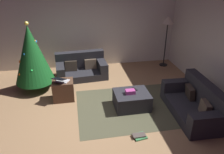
% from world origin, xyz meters
% --- Properties ---
extents(ground_plane, '(6.40, 6.40, 0.00)m').
position_xyz_m(ground_plane, '(0.00, 0.00, 0.00)').
color(ground_plane, '#93704C').
extents(rear_partition, '(6.40, 0.12, 2.60)m').
position_xyz_m(rear_partition, '(0.00, 3.14, 1.30)').
color(rear_partition, beige).
rests_on(rear_partition, ground_plane).
extents(couch_left, '(1.56, 0.97, 0.74)m').
position_xyz_m(couch_left, '(-0.20, 2.25, 0.28)').
color(couch_left, '#26262B').
rests_on(couch_left, ground_plane).
extents(couch_right, '(0.93, 1.75, 0.76)m').
position_xyz_m(couch_right, '(2.25, -0.28, 0.28)').
color(couch_right, '#26262B').
rests_on(couch_right, ground_plane).
extents(ottoman, '(0.82, 0.68, 0.39)m').
position_xyz_m(ottoman, '(0.89, 0.26, 0.19)').
color(ottoman, '#26262B').
rests_on(ottoman, ground_plane).
extents(gift_box, '(0.23, 0.16, 0.09)m').
position_xyz_m(gift_box, '(0.84, 0.23, 0.44)').
color(gift_box, '#B23F8C').
rests_on(gift_box, ottoman).
extents(tv_remote, '(0.11, 0.17, 0.02)m').
position_xyz_m(tv_remote, '(0.99, 0.40, 0.40)').
color(tv_remote, black).
rests_on(tv_remote, ottoman).
extents(christmas_tree, '(1.04, 1.04, 1.88)m').
position_xyz_m(christmas_tree, '(-1.48, 1.62, 1.02)').
color(christmas_tree, brown).
rests_on(christmas_tree, ground_plane).
extents(side_table, '(0.52, 0.44, 0.51)m').
position_xyz_m(side_table, '(-0.73, 0.93, 0.26)').
color(side_table, '#4C3323').
rests_on(side_table, ground_plane).
extents(laptop, '(0.45, 0.47, 0.16)m').
position_xyz_m(laptop, '(-0.75, 0.88, 0.57)').
color(laptop, silver).
rests_on(laptop, side_table).
extents(book_stack, '(0.29, 0.25, 0.06)m').
position_xyz_m(book_stack, '(0.76, -0.82, 0.03)').
color(book_stack, '#387A47').
rests_on(book_stack, ground_plane).
extents(corner_lamp, '(0.36, 0.36, 1.70)m').
position_xyz_m(corner_lamp, '(2.68, 2.62, 1.45)').
color(corner_lamp, black).
rests_on(corner_lamp, ground_plane).
extents(area_rug, '(2.60, 2.00, 0.01)m').
position_xyz_m(area_rug, '(0.89, 0.26, 0.00)').
color(area_rug, '#4A4A34').
rests_on(area_rug, ground_plane).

